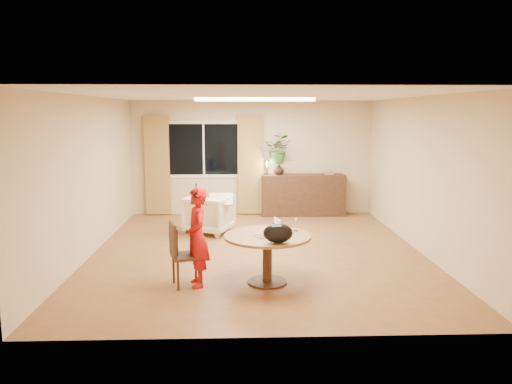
% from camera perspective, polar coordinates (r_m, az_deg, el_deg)
% --- Properties ---
extents(floor, '(6.50, 6.50, 0.00)m').
position_cam_1_polar(floor, '(8.50, 0.13, -6.85)').
color(floor, brown).
rests_on(floor, ground).
extents(ceiling, '(6.50, 6.50, 0.00)m').
position_cam_1_polar(ceiling, '(8.18, 0.14, 10.95)').
color(ceiling, white).
rests_on(ceiling, wall_back).
extents(wall_back, '(5.50, 0.00, 5.50)m').
position_cam_1_polar(wall_back, '(11.47, -0.47, 3.92)').
color(wall_back, '#D5BA8A').
rests_on(wall_back, floor).
extents(wall_left, '(0.00, 6.50, 6.50)m').
position_cam_1_polar(wall_left, '(8.59, -18.53, 1.70)').
color(wall_left, '#D5BA8A').
rests_on(wall_left, floor).
extents(wall_right, '(0.00, 6.50, 6.50)m').
position_cam_1_polar(wall_right, '(8.78, 18.38, 1.86)').
color(wall_right, '#D5BA8A').
rests_on(wall_right, floor).
extents(window, '(1.70, 0.03, 1.30)m').
position_cam_1_polar(window, '(11.46, -6.00, 4.87)').
color(window, white).
rests_on(window, wall_back).
extents(curtain_left, '(0.55, 0.08, 2.25)m').
position_cam_1_polar(curtain_left, '(11.53, -11.21, 3.00)').
color(curtain_left, olive).
rests_on(curtain_left, wall_back).
extents(curtain_right, '(0.55, 0.08, 2.25)m').
position_cam_1_polar(curtain_right, '(11.39, -0.71, 3.10)').
color(curtain_right, olive).
rests_on(curtain_right, wall_back).
extents(ceiling_panel, '(2.20, 0.35, 0.05)m').
position_cam_1_polar(ceiling_panel, '(9.38, -0.14, 10.50)').
color(ceiling_panel, white).
rests_on(ceiling_panel, ceiling).
extents(dining_table, '(1.19, 1.19, 0.68)m').
position_cam_1_polar(dining_table, '(6.86, 1.31, -6.11)').
color(dining_table, brown).
rests_on(dining_table, floor).
extents(dining_chair, '(0.52, 0.50, 0.88)m').
position_cam_1_polar(dining_chair, '(6.85, -7.91, -7.03)').
color(dining_chair, black).
rests_on(dining_chair, floor).
extents(child, '(0.55, 0.43, 1.35)m').
position_cam_1_polar(child, '(6.79, -6.74, -5.14)').
color(child, red).
rests_on(child, floor).
extents(laptop, '(0.41, 0.33, 0.24)m').
position_cam_1_polar(laptop, '(6.75, 1.36, -4.06)').
color(laptop, '#B7B7BC').
rests_on(laptop, dining_table).
extents(tumbler, '(0.09, 0.09, 0.10)m').
position_cam_1_polar(tumbler, '(7.06, 2.07, -4.05)').
color(tumbler, white).
rests_on(tumbler, dining_table).
extents(wine_glass, '(0.08, 0.08, 0.19)m').
position_cam_1_polar(wine_glass, '(7.05, 4.58, -3.73)').
color(wine_glass, white).
rests_on(wine_glass, dining_table).
extents(pot_lid, '(0.25, 0.25, 0.03)m').
position_cam_1_polar(pot_lid, '(7.12, 2.84, -4.22)').
color(pot_lid, white).
rests_on(pot_lid, dining_table).
extents(handbag, '(0.40, 0.26, 0.26)m').
position_cam_1_polar(handbag, '(6.40, 2.53, -4.72)').
color(handbag, black).
rests_on(handbag, dining_table).
extents(armchair, '(1.04, 1.05, 0.75)m').
position_cam_1_polar(armchair, '(9.77, -5.36, -2.53)').
color(armchair, beige).
rests_on(armchair, floor).
extents(throw, '(0.46, 0.56, 0.03)m').
position_cam_1_polar(throw, '(9.62, -4.03, -0.35)').
color(throw, beige).
rests_on(throw, armchair).
extents(sideboard, '(1.88, 0.46, 0.94)m').
position_cam_1_polar(sideboard, '(11.43, 5.40, -0.33)').
color(sideboard, black).
rests_on(sideboard, floor).
extents(vase, '(0.25, 0.25, 0.25)m').
position_cam_1_polar(vase, '(11.29, 2.62, 2.63)').
color(vase, black).
rests_on(vase, sideboard).
extents(bouquet, '(0.71, 0.66, 0.66)m').
position_cam_1_polar(bouquet, '(11.24, 2.60, 4.93)').
color(bouquet, '#286C2A').
rests_on(bouquet, vase).
extents(book_stack, '(0.22, 0.18, 0.08)m').
position_cam_1_polar(book_stack, '(11.45, 8.36, 2.22)').
color(book_stack, '#845F43').
rests_on(book_stack, sideboard).
extents(desk_lamp, '(0.18, 0.18, 0.36)m').
position_cam_1_polar(desk_lamp, '(11.21, 1.25, 2.87)').
color(desk_lamp, black).
rests_on(desk_lamp, sideboard).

